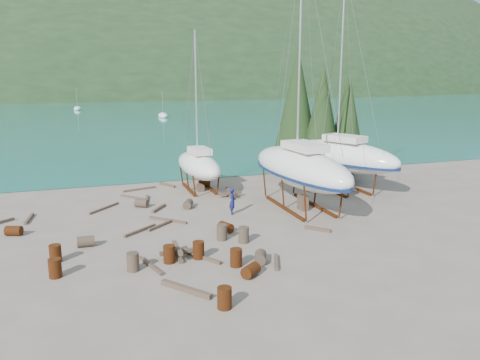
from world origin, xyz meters
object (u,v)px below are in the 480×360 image
object	(u,v)px
large_sailboat_near	(300,167)
worker	(232,201)
small_sailboat_shore	(199,165)
large_sailboat_far	(340,156)

from	to	relation	value
large_sailboat_near	worker	world-z (taller)	large_sailboat_near
small_sailboat_shore	worker	world-z (taller)	small_sailboat_shore
large_sailboat_near	large_sailboat_far	world-z (taller)	large_sailboat_near
large_sailboat_near	worker	size ratio (longest dim) A/B	10.05
large_sailboat_far	worker	world-z (taller)	large_sailboat_far
small_sailboat_shore	worker	bearing A→B (deg)	-91.15
large_sailboat_far	small_sailboat_shore	size ratio (longest dim) A/B	1.35
worker	large_sailboat_far	bearing A→B (deg)	-48.29
large_sailboat_near	worker	distance (m)	5.25
large_sailboat_near	small_sailboat_shore	bearing A→B (deg)	121.11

